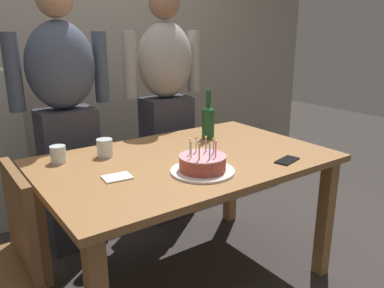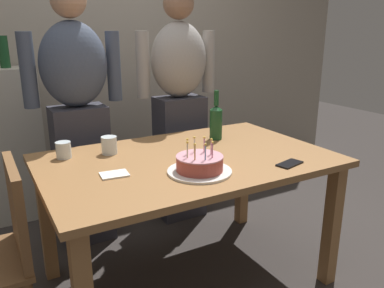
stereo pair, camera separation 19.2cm
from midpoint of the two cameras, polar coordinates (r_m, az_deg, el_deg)
name	(u,v)px [view 1 (the left image)]	position (r m, az deg, el deg)	size (l,w,h in m)	color
ground_plane	(186,278)	(2.38, -3.29, -19.18)	(10.00, 10.00, 0.00)	#332D2B
back_wall	(75,40)	(3.35, -18.48, 14.31)	(5.20, 0.10, 2.60)	#9E9384
dining_table	(186,175)	(2.07, -3.58, -4.58)	(1.50, 0.96, 0.74)	olive
birthday_cake	(203,165)	(1.81, -1.47, -3.11)	(0.31, 0.31, 0.16)	white
water_glass_near	(58,154)	(2.09, -21.64, -1.46)	(0.08, 0.08, 0.09)	silver
water_glass_far	(105,148)	(2.11, -15.29, -0.58)	(0.08, 0.08, 0.09)	silver
wine_bottle	(208,120)	(2.35, 0.07, 3.46)	(0.08, 0.08, 0.30)	#194723
cell_phone	(287,160)	(2.01, 11.22, -2.43)	(0.14, 0.07, 0.01)	black
napkin_stack	(117,177)	(1.81, -14.00, -4.85)	(0.13, 0.09, 0.01)	white
person_man_bearded	(66,117)	(2.52, -20.22, 3.80)	(0.61, 0.27, 1.66)	#33333D
person_woman_cardigan	(166,104)	(2.79, -5.80, 5.92)	(0.61, 0.27, 1.66)	#33333D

